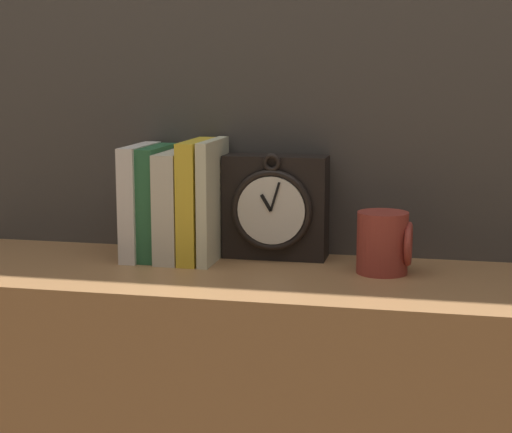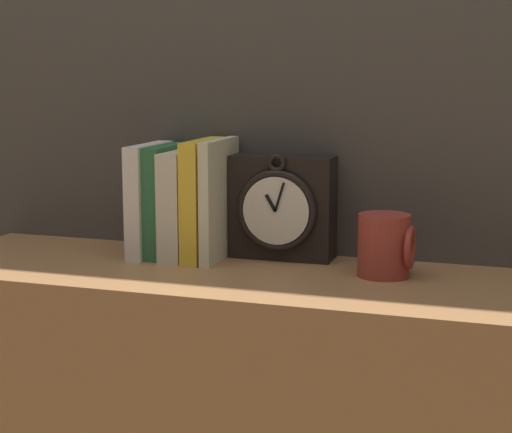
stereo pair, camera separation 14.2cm
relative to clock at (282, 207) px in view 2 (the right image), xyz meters
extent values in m
cube|color=black|center=(0.00, 0.01, 0.00)|extent=(0.19, 0.07, 0.19)
torus|color=black|center=(0.00, -0.03, 0.00)|extent=(0.15, 0.01, 0.15)
cylinder|color=white|center=(0.00, -0.04, 0.00)|extent=(0.12, 0.01, 0.12)
cube|color=black|center=(-0.01, -0.04, 0.01)|extent=(0.02, 0.00, 0.03)
cube|color=black|center=(0.01, -0.04, 0.03)|extent=(0.02, 0.00, 0.05)
torus|color=black|center=(0.00, -0.03, 0.08)|extent=(0.03, 0.01, 0.03)
cube|color=white|center=(-0.24, -0.04, 0.01)|extent=(0.03, 0.16, 0.20)
cube|color=#2D6B41|center=(-0.21, -0.03, 0.01)|extent=(0.03, 0.15, 0.20)
cube|color=beige|center=(-0.17, -0.04, 0.00)|extent=(0.04, 0.16, 0.19)
cube|color=yellow|center=(-0.14, -0.04, 0.01)|extent=(0.03, 0.16, 0.21)
cube|color=beige|center=(-0.10, -0.04, 0.01)|extent=(0.02, 0.16, 0.22)
cylinder|color=#9E382D|center=(0.20, -0.08, -0.04)|extent=(0.09, 0.09, 0.10)
torus|color=#9E382D|center=(0.24, -0.08, -0.04)|extent=(0.01, 0.07, 0.07)
camera|label=1|loc=(0.29, -1.49, 0.25)|focal=60.00mm
camera|label=2|loc=(0.43, -1.46, 0.25)|focal=60.00mm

